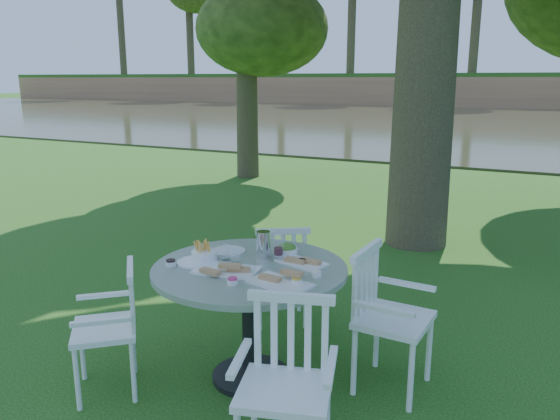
{
  "coord_description": "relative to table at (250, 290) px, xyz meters",
  "views": [
    {
      "loc": [
        2.35,
        -4.49,
        2.12
      ],
      "look_at": [
        0.0,
        0.2,
        0.85
      ],
      "focal_mm": 35.0,
      "sensor_mm": 36.0,
      "label": 1
    }
  ],
  "objects": [
    {
      "name": "river",
      "position": [
        -0.56,
        24.4,
        -0.68
      ],
      "size": [
        100.0,
        28.0,
        0.12
      ],
      "primitive_type": "cube",
      "color": "#33341F",
      "rests_on": "ground"
    },
    {
      "name": "chair_sw",
      "position": [
        -0.75,
        -0.52,
        -0.16
      ],
      "size": [
        0.61,
        0.62,
        0.89
      ],
      "rotation": [
        0.0,
        0.0,
        -0.85
      ],
      "color": "white",
      "rests_on": "ground"
    },
    {
      "name": "chair_nw",
      "position": [
        -0.2,
        0.89,
        -0.15
      ],
      "size": [
        0.62,
        0.61,
        0.91
      ],
      "rotation": [
        0.0,
        0.0,
        -2.56
      ],
      "color": "white",
      "rests_on": "ground"
    },
    {
      "name": "tableware",
      "position": [
        -0.05,
        0.05,
        0.21
      ],
      "size": [
        1.09,
        0.79,
        0.21
      ],
      "color": "white",
      "rests_on": "table"
    },
    {
      "name": "far_bank",
      "position": [
        -0.29,
        42.52,
        6.56
      ],
      "size": [
        100.0,
        18.0,
        15.2
      ],
      "color": "#976846",
      "rests_on": "ground"
    },
    {
      "name": "chair_ne",
      "position": [
        0.84,
        0.34,
        -0.1
      ],
      "size": [
        0.5,
        0.53,
        0.99
      ],
      "rotation": [
        0.0,
        0.0,
        -4.77
      ],
      "color": "white",
      "rests_on": "ground"
    },
    {
      "name": "chair_se",
      "position": [
        0.62,
        -0.67,
        -0.11
      ],
      "size": [
        0.6,
        0.58,
        0.97
      ],
      "rotation": [
        0.0,
        0.0,
        0.29
      ],
      "color": "white",
      "rests_on": "ground"
    },
    {
      "name": "table",
      "position": [
        0.0,
        0.0,
        0.0
      ],
      "size": [
        1.35,
        1.35,
        0.86
      ],
      "color": "black",
      "rests_on": "ground"
    },
    {
      "name": "ground",
      "position": [
        -0.56,
        1.4,
        -0.68
      ],
      "size": [
        140.0,
        140.0,
        0.0
      ],
      "primitive_type": "plane",
      "color": "#14410D",
      "rests_on": "ground"
    }
  ]
}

